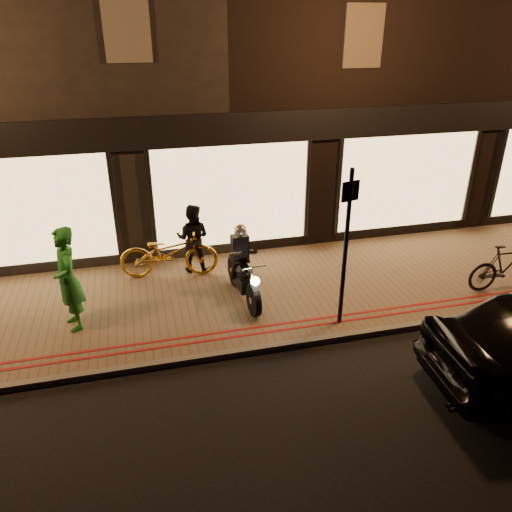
% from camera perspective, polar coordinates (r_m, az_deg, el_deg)
% --- Properties ---
extents(ground, '(90.00, 90.00, 0.00)m').
position_cam_1_polar(ground, '(9.04, 2.56, -10.81)').
color(ground, black).
rests_on(ground, ground).
extents(sidewalk, '(50.00, 4.00, 0.12)m').
position_cam_1_polar(sidewalk, '(10.62, -0.50, -4.34)').
color(sidewalk, brown).
rests_on(sidewalk, ground).
extents(kerb_stone, '(50.00, 0.14, 0.12)m').
position_cam_1_polar(kerb_stone, '(9.04, 2.47, -10.32)').
color(kerb_stone, '#59544C').
rests_on(kerb_stone, ground).
extents(red_kerb_lines, '(50.00, 0.26, 0.01)m').
position_cam_1_polar(red_kerb_lines, '(9.40, 1.61, -8.28)').
color(red_kerb_lines, maroon).
rests_on(red_kerb_lines, sidewalk).
extents(building_row, '(48.00, 10.11, 8.50)m').
position_cam_1_polar(building_row, '(16.13, -6.88, 21.46)').
color(building_row, black).
rests_on(building_row, ground).
extents(motorcycle, '(0.60, 1.94, 1.59)m').
position_cam_1_polar(motorcycle, '(10.08, -1.52, -1.73)').
color(motorcycle, black).
rests_on(motorcycle, sidewalk).
extents(sign_post, '(0.35, 0.11, 3.00)m').
position_cam_1_polar(sign_post, '(8.94, 10.27, 1.67)').
color(sign_post, black).
rests_on(sign_post, sidewalk).
extents(bicycle_gold, '(2.23, 1.02, 1.13)m').
position_cam_1_polar(bicycle_gold, '(11.14, -9.94, 0.37)').
color(bicycle_gold, '#C48722').
rests_on(bicycle_gold, sidewalk).
extents(bicycle_dark, '(1.73, 0.52, 1.03)m').
position_cam_1_polar(bicycle_dark, '(11.71, 26.69, -1.11)').
color(bicycle_dark, black).
rests_on(bicycle_dark, sidewalk).
extents(person_green, '(0.68, 0.83, 1.98)m').
position_cam_1_polar(person_green, '(9.59, -20.72, -2.51)').
color(person_green, '#207925').
rests_on(person_green, sidewalk).
extents(person_dark, '(0.93, 0.84, 1.58)m').
position_cam_1_polar(person_dark, '(11.23, -7.23, 2.03)').
color(person_dark, black).
rests_on(person_dark, sidewalk).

